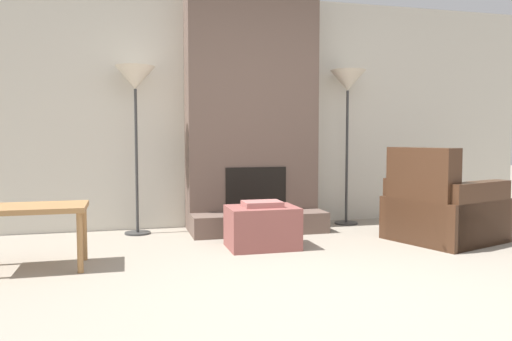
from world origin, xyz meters
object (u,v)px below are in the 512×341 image
object	(u,v)px
ottoman	(262,226)
floor_lamp_left	(135,85)
side_table	(33,214)
armchair	(440,212)
floor_lamp_right	(348,88)

from	to	relation	value
ottoman	floor_lamp_left	size ratio (longest dim) A/B	0.36
side_table	floor_lamp_left	distance (m)	1.84
armchair	floor_lamp_right	world-z (taller)	floor_lamp_right
armchair	floor_lamp_left	distance (m)	3.30
armchair	side_table	bearing A→B (deg)	72.67
ottoman	armchair	distance (m)	1.76
floor_lamp_left	floor_lamp_right	distance (m)	2.37
ottoman	floor_lamp_right	bearing A→B (deg)	37.00
armchair	floor_lamp_right	bearing A→B (deg)	3.69
floor_lamp_left	floor_lamp_right	xyz separation A→B (m)	(2.37, 0.00, 0.04)
ottoman	armchair	size ratio (longest dim) A/B	0.55
side_table	floor_lamp_right	distance (m)	3.58
side_table	floor_lamp_left	xyz separation A→B (m)	(0.80, 1.23, 1.11)
side_table	armchair	bearing A→B (deg)	1.86
armchair	floor_lamp_left	size ratio (longest dim) A/B	0.66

